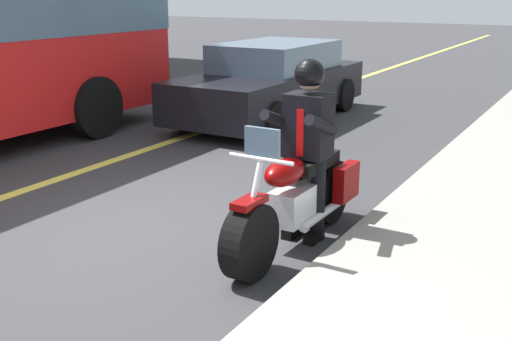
{
  "coord_description": "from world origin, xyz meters",
  "views": [
    {
      "loc": [
        4.25,
        3.97,
        2.35
      ],
      "look_at": [
        -0.38,
        1.26,
        0.75
      ],
      "focal_mm": 43.03,
      "sensor_mm": 36.0,
      "label": 1
    }
  ],
  "objects": [
    {
      "name": "car_silver",
      "position": [
        -5.65,
        -1.48,
        0.69
      ],
      "size": [
        4.6,
        1.92,
        1.4
      ],
      "color": "black",
      "rests_on": "ground_plane"
    },
    {
      "name": "ground_plane",
      "position": [
        0.0,
        0.0,
        0.0
      ],
      "size": [
        80.0,
        80.0,
        0.0
      ],
      "primitive_type": "plane",
      "color": "#333335"
    },
    {
      "name": "motorcycle_main",
      "position": [
        -0.63,
        1.56,
        0.45
      ],
      "size": [
        2.21,
        0.6,
        1.26
      ],
      "color": "black",
      "rests_on": "ground_plane"
    },
    {
      "name": "rider_main",
      "position": [
        -0.82,
        1.56,
        1.04
      ],
      "size": [
        0.62,
        0.55,
        1.74
      ],
      "color": "black",
      "rests_on": "ground_plane"
    }
  ]
}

